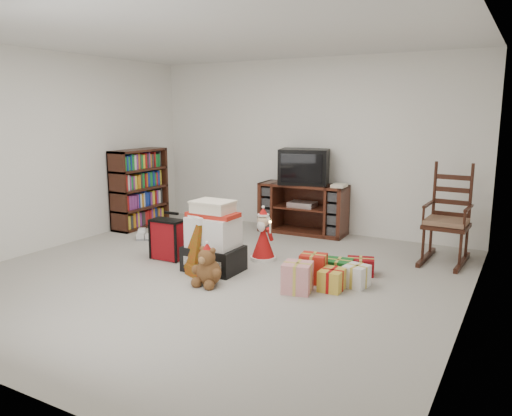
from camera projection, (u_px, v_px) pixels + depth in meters
The scene contains 13 objects.
room at pixel (213, 160), 5.16m from camera, with size 5.01×5.01×2.51m.
tv_stand at pixel (303, 208), 7.23m from camera, with size 1.28×0.49×0.72m.
bookshelf at pixel (140, 190), 7.60m from camera, with size 0.32×0.97×1.18m.
rocking_chair at pixel (447, 227), 5.85m from camera, with size 0.52×0.82×1.21m.
gift_pile at pixel (213, 241), 5.51m from camera, with size 0.62×0.45×0.77m.
red_suitcase at pixel (168, 239), 5.95m from camera, with size 0.38×0.21×0.57m.
stocking at pixel (193, 245), 5.41m from camera, with size 0.30×0.13×0.65m, color #0B650F, non-canonical shape.
teddy_bear at pixel (208, 269), 5.07m from camera, with size 0.27×0.24×0.40m.
santa_figurine at pixel (263, 240), 5.93m from camera, with size 0.31×0.30×0.64m.
mrs_claus_figurine at pixel (210, 233), 6.21m from camera, with size 0.32×0.31×0.67m.
sneaker_pair at pixel (147, 236), 6.94m from camera, with size 0.36×0.28×0.09m.
gift_cluster at pixel (333, 271), 5.13m from camera, with size 0.75×1.04×0.26m.
crt_television at pixel (304, 167), 7.12m from camera, with size 0.78×0.65×0.50m.
Camera 1 is at (2.90, -4.28, 1.75)m, focal length 35.00 mm.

